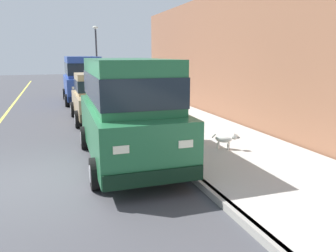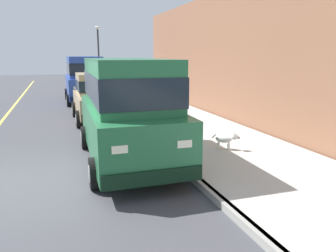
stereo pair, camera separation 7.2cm
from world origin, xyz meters
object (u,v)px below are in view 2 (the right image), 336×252
object	(u,v)px
car_green_van	(127,106)
car_tan_hatchback	(98,96)
dog_white	(226,139)
car_blue_van	(84,77)
street_lamp	(98,50)

from	to	relation	value
car_green_van	car_tan_hatchback	size ratio (longest dim) A/B	1.30
car_tan_hatchback	dog_white	xyz separation A→B (m)	(2.62, -5.89, -0.55)
car_blue_van	dog_white	world-z (taller)	car_blue_van
car_blue_van	dog_white	bearing A→B (deg)	-76.83
dog_white	car_blue_van	bearing A→B (deg)	103.17
dog_white	car_green_van	bearing A→B (deg)	173.44
car_green_van	car_tan_hatchback	world-z (taller)	car_green_van
car_green_van	dog_white	xyz separation A→B (m)	(2.58, -0.30, -0.97)
car_green_van	car_blue_van	world-z (taller)	same
car_tan_hatchback	car_blue_van	world-z (taller)	car_blue_van
car_green_van	car_blue_van	distance (m)	11.11
car_green_van	street_lamp	bearing A→B (deg)	85.11
car_blue_van	dog_white	distance (m)	11.76
car_green_van	dog_white	size ratio (longest dim) A/B	8.04
car_blue_van	street_lamp	distance (m)	5.40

